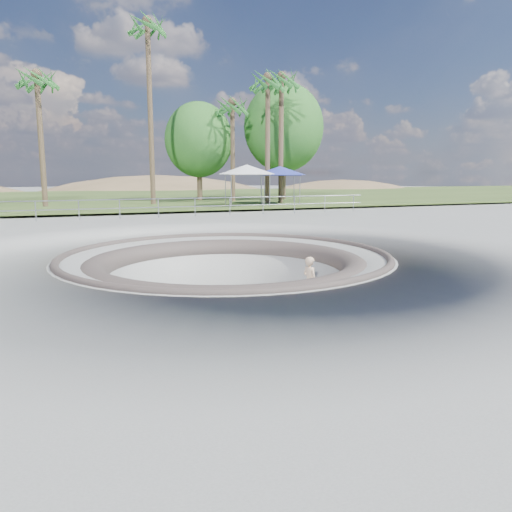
% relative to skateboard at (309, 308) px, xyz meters
% --- Properties ---
extents(ground, '(180.00, 180.00, 0.00)m').
position_rel_skateboard_xyz_m(ground, '(-2.70, 0.49, 1.84)').
color(ground, '#9B9C97').
rests_on(ground, ground).
extents(skate_bowl, '(14.00, 14.00, 4.10)m').
position_rel_skateboard_xyz_m(skate_bowl, '(-2.70, 0.49, 0.01)').
color(skate_bowl, '#9B9C97').
rests_on(skate_bowl, ground).
extents(grass_strip, '(180.00, 36.00, 0.12)m').
position_rel_skateboard_xyz_m(grass_strip, '(-2.70, 34.49, 2.06)').
color(grass_strip, '#394E1F').
rests_on(grass_strip, ground).
extents(distant_hills, '(103.20, 45.00, 28.60)m').
position_rel_skateboard_xyz_m(distant_hills, '(1.08, 57.66, -5.18)').
color(distant_hills, brown).
rests_on(distant_hills, ground).
extents(safety_railing, '(25.00, 0.06, 1.03)m').
position_rel_skateboard_xyz_m(safety_railing, '(-2.70, 12.49, 2.53)').
color(safety_railing, gray).
rests_on(safety_railing, ground).
extents(skateboard, '(0.75, 0.30, 0.08)m').
position_rel_skateboard_xyz_m(skateboard, '(0.00, 0.00, 0.00)').
color(skateboard, brown).
rests_on(skateboard, ground).
extents(skater, '(0.53, 0.69, 1.68)m').
position_rel_skateboard_xyz_m(skater, '(0.00, 0.00, 0.86)').
color(skater, beige).
rests_on(skater, skateboard).
extents(canopy_white, '(5.49, 5.49, 2.81)m').
position_rel_skateboard_xyz_m(canopy_white, '(4.47, 18.49, 4.58)').
color(canopy_white, gray).
rests_on(canopy_white, ground).
extents(canopy_blue, '(5.22, 5.22, 2.74)m').
position_rel_skateboard_xyz_m(canopy_blue, '(7.64, 20.06, 4.51)').
color(canopy_blue, gray).
rests_on(canopy_blue, ground).
extents(palm_b, '(2.60, 2.60, 9.50)m').
position_rel_skateboard_xyz_m(palm_b, '(-8.60, 22.61, 10.19)').
color(palm_b, brown).
rests_on(palm_b, ground).
extents(palm_c, '(2.60, 2.60, 13.47)m').
position_rel_skateboard_xyz_m(palm_c, '(-1.33, 22.50, 13.81)').
color(palm_c, brown).
rests_on(palm_c, ground).
extents(palm_d, '(2.60, 2.60, 8.63)m').
position_rel_skateboard_xyz_m(palm_d, '(5.37, 24.32, 9.38)').
color(palm_d, brown).
rests_on(palm_d, ground).
extents(palm_e, '(2.60, 2.60, 9.99)m').
position_rel_skateboard_xyz_m(palm_e, '(6.91, 20.71, 10.65)').
color(palm_e, brown).
rests_on(palm_e, ground).
extents(palm_f, '(2.60, 2.60, 10.18)m').
position_rel_skateboard_xyz_m(palm_f, '(8.09, 20.96, 10.82)').
color(palm_f, brown).
rests_on(palm_f, ground).
extents(bushy_tree_mid, '(5.62, 5.10, 8.10)m').
position_rel_skateboard_xyz_m(bushy_tree_mid, '(3.23, 26.69, 7.03)').
color(bushy_tree_mid, brown).
rests_on(bushy_tree_mid, ground).
extents(bushy_tree_right, '(6.85, 6.23, 9.88)m').
position_rel_skateboard_xyz_m(bushy_tree_right, '(10.37, 25.60, 8.15)').
color(bushy_tree_right, brown).
rests_on(bushy_tree_right, ground).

